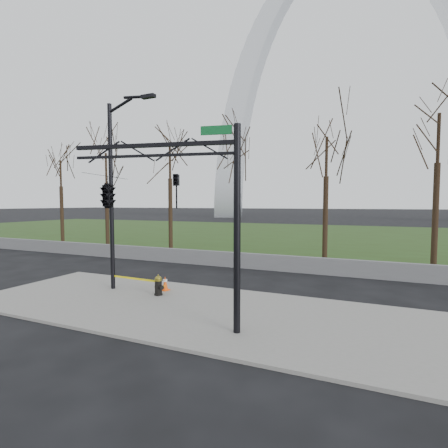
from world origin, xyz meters
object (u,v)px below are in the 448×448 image
at_px(traffic_cone, 165,283).
at_px(traffic_signal_mast, 131,192).
at_px(street_light, 115,182).
at_px(fire_hydrant, 159,286).

height_order(traffic_cone, traffic_signal_mast, traffic_signal_mast).
bearing_deg(street_light, traffic_signal_mast, -42.59).
bearing_deg(traffic_cone, street_light, -162.96).
bearing_deg(traffic_signal_mast, traffic_cone, 97.65).
distance_m(traffic_cone, street_light, 4.79).
distance_m(fire_hydrant, traffic_cone, 0.76).
xyz_separation_m(fire_hydrant, street_light, (-2.21, 0.11, 4.21)).
relative_size(fire_hydrant, traffic_cone, 1.38).
relative_size(fire_hydrant, street_light, 0.10).
height_order(street_light, traffic_signal_mast, street_light).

